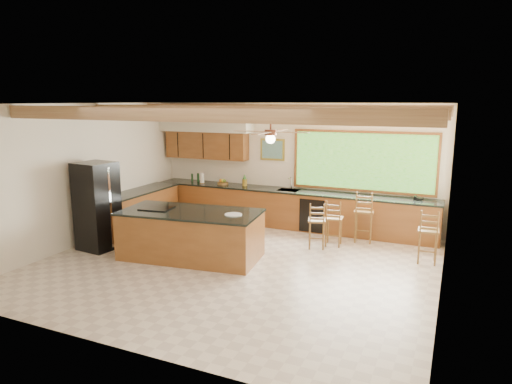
% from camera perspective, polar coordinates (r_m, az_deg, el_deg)
% --- Properties ---
extents(ground, '(7.20, 7.20, 0.00)m').
position_cam_1_polar(ground, '(8.76, -2.59, -9.07)').
color(ground, beige).
rests_on(ground, ground).
extents(room_shell, '(7.27, 6.54, 3.02)m').
position_cam_1_polar(room_shell, '(8.90, -1.82, 5.94)').
color(room_shell, '#EEE4CE').
rests_on(room_shell, ground).
extents(counter_run, '(7.12, 3.10, 1.22)m').
position_cam_1_polar(counter_run, '(11.14, -0.60, -2.07)').
color(counter_run, brown).
rests_on(counter_run, ground).
extents(island, '(2.85, 1.60, 0.97)m').
position_cam_1_polar(island, '(9.08, -8.14, -5.26)').
color(island, brown).
rests_on(island, ground).
extents(refrigerator, '(0.78, 0.76, 1.82)m').
position_cam_1_polar(refrigerator, '(9.98, -19.24, -1.67)').
color(refrigerator, black).
rests_on(refrigerator, ground).
extents(bar_stool_a, '(0.40, 0.40, 1.00)m').
position_cam_1_polar(bar_stool_a, '(9.79, 9.65, -3.37)').
color(bar_stool_a, brown).
rests_on(bar_stool_a, ground).
extents(bar_stool_b, '(0.45, 0.45, 1.14)m').
position_cam_1_polar(bar_stool_b, '(10.16, 13.31, -2.49)').
color(bar_stool_b, brown).
rests_on(bar_stool_b, ground).
extents(bar_stool_c, '(0.44, 0.44, 0.99)m').
position_cam_1_polar(bar_stool_c, '(9.57, 7.53, -3.68)').
color(bar_stool_c, brown).
rests_on(bar_stool_c, ground).
extents(bar_stool_d, '(0.40, 0.40, 1.06)m').
position_cam_1_polar(bar_stool_d, '(9.21, 20.75, -4.69)').
color(bar_stool_d, brown).
rests_on(bar_stool_d, ground).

